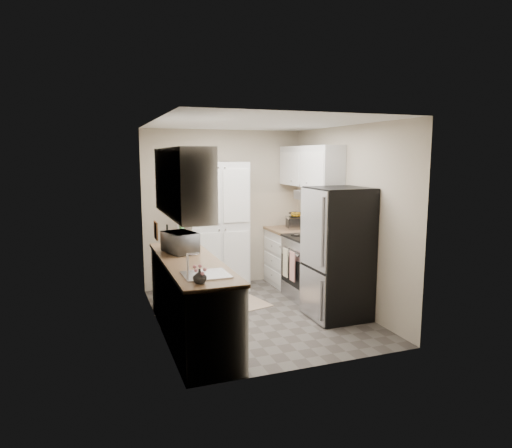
# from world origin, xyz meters

# --- Properties ---
(ground) EXTENTS (3.20, 3.20, 0.00)m
(ground) POSITION_xyz_m (0.00, 0.00, 0.00)
(ground) COLOR #56514C
(ground) RESTS_ON ground
(room_shell) EXTENTS (2.64, 3.24, 2.52)m
(room_shell) POSITION_xyz_m (-0.02, -0.01, 1.63)
(room_shell) COLOR #AFA28D
(room_shell) RESTS_ON ground
(pantry_cabinet) EXTENTS (0.90, 0.55, 2.00)m
(pantry_cabinet) POSITION_xyz_m (-0.20, 1.32, 1.00)
(pantry_cabinet) COLOR silver
(pantry_cabinet) RESTS_ON ground
(base_cabinet_left) EXTENTS (0.60, 2.30, 0.88)m
(base_cabinet_left) POSITION_xyz_m (-0.99, -0.43, 0.44)
(base_cabinet_left) COLOR silver
(base_cabinet_left) RESTS_ON ground
(countertop_left) EXTENTS (0.63, 2.33, 0.04)m
(countertop_left) POSITION_xyz_m (-0.99, -0.43, 0.90)
(countertop_left) COLOR #846647
(countertop_left) RESTS_ON base_cabinet_left
(base_cabinet_right) EXTENTS (0.60, 0.80, 0.88)m
(base_cabinet_right) POSITION_xyz_m (0.99, 1.19, 0.44)
(base_cabinet_right) COLOR silver
(base_cabinet_right) RESTS_ON ground
(countertop_right) EXTENTS (0.63, 0.83, 0.04)m
(countertop_right) POSITION_xyz_m (0.99, 1.19, 0.90)
(countertop_right) COLOR #846647
(countertop_right) RESTS_ON base_cabinet_right
(electric_range) EXTENTS (0.71, 0.78, 1.13)m
(electric_range) POSITION_xyz_m (0.97, 0.39, 0.48)
(electric_range) COLOR #B7B7BC
(electric_range) RESTS_ON ground
(refrigerator) EXTENTS (0.70, 0.72, 1.70)m
(refrigerator) POSITION_xyz_m (0.94, -0.41, 0.85)
(refrigerator) COLOR #B7B7BC
(refrigerator) RESTS_ON ground
(microwave) EXTENTS (0.44, 0.53, 0.26)m
(microwave) POSITION_xyz_m (-1.02, 0.00, 1.05)
(microwave) COLOR silver
(microwave) RESTS_ON countertop_left
(wine_bottle) EXTENTS (0.07, 0.07, 0.28)m
(wine_bottle) POSITION_xyz_m (-1.12, 0.34, 1.06)
(wine_bottle) COLOR black
(wine_bottle) RESTS_ON countertop_left
(flower_vase) EXTENTS (0.15, 0.15, 0.14)m
(flower_vase) POSITION_xyz_m (-1.11, -1.40, 0.99)
(flower_vase) COLOR beige
(flower_vase) RESTS_ON countertop_left
(cutting_board) EXTENTS (0.10, 0.25, 0.33)m
(cutting_board) POSITION_xyz_m (-0.86, 0.69, 1.08)
(cutting_board) COLOR #338D39
(cutting_board) RESTS_ON countertop_left
(toaster_oven) EXTENTS (0.33, 0.38, 0.19)m
(toaster_oven) POSITION_xyz_m (1.08, 1.20, 1.02)
(toaster_oven) COLOR #AAAAAF
(toaster_oven) RESTS_ON countertop_right
(fruit_basket) EXTENTS (0.27, 0.27, 0.10)m
(fruit_basket) POSITION_xyz_m (1.10, 1.20, 1.16)
(fruit_basket) COLOR gold
(fruit_basket) RESTS_ON toaster_oven
(kitchen_mat) EXTENTS (0.59, 0.79, 0.01)m
(kitchen_mat) POSITION_xyz_m (0.03, 0.54, 0.01)
(kitchen_mat) COLOR tan
(kitchen_mat) RESTS_ON ground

